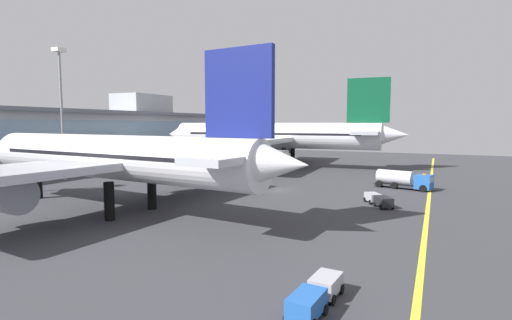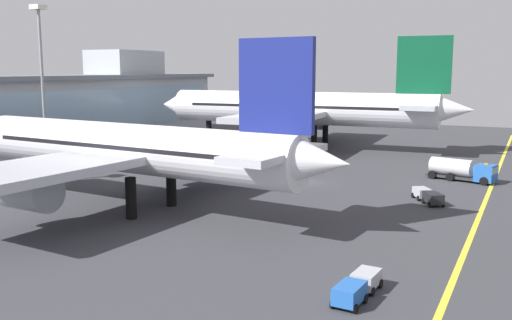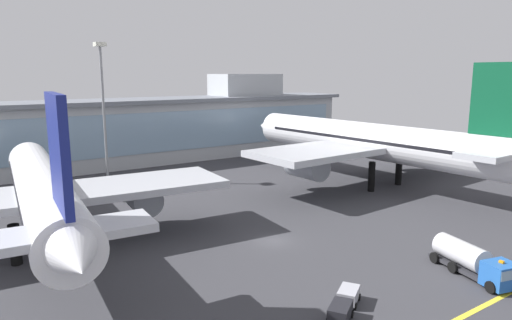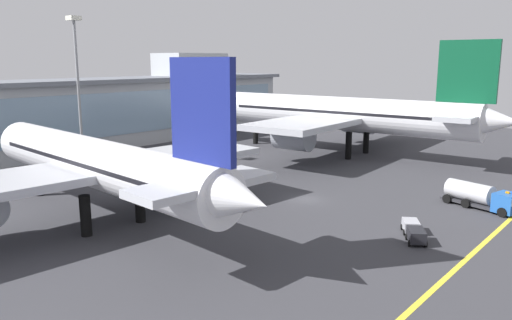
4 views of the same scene
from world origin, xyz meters
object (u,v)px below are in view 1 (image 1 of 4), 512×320
Objects in this scene: airliner_near_right at (274,136)px; service_truck_far at (316,295)px; baggage_tug_near at (379,199)px; apron_light_mast_west at (61,95)px; fuel_tanker_truck at (405,180)px; airliner_near_left at (113,158)px.

airliner_near_right reaches higher than service_truck_far.
apron_light_mast_west reaches higher than baggage_tug_near.
airliner_near_right is 37.83m from fuel_tanker_truck.
baggage_tug_near is at bearing 126.55° from airliner_near_right.
airliner_near_left is 32.18m from service_truck_far.
airliner_near_left reaches higher than fuel_tanker_truck.
baggage_tug_near is at bearing -83.46° from fuel_tanker_truck.
fuel_tanker_truck reaches higher than baggage_tug_near.
baggage_tug_near is 30.12m from service_truck_far.
airliner_near_right is at bearing 161.53° from fuel_tanker_truck.
fuel_tanker_truck reaches higher than service_truck_far.
fuel_tanker_truck is 15.24m from baggage_tug_near.
service_truck_far is 0.24× the size of apron_light_mast_west.
airliner_near_left is at bearing 88.01° from airliner_near_right.
baggage_tug_near is at bearing -174.63° from service_truck_far.
airliner_near_left is at bearing -110.21° from service_truck_far.
baggage_tug_near is (16.97, -28.26, -5.64)m from airliner_near_left.
airliner_near_left is 44.40m from fuel_tanker_truck.
airliner_near_right is 2.52× the size of apron_light_mast_west.
service_truck_far is at bearing -77.56° from fuel_tanker_truck.
airliner_near_right is (52.29, 1.06, 1.06)m from airliner_near_left.
airliner_near_left is 5.34× the size of fuel_tanker_truck.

